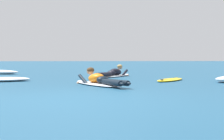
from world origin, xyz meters
name	(u,v)px	position (x,y,z in m)	size (l,w,h in m)	color
ground_plane	(83,74)	(0.00, 10.00, 0.00)	(120.00, 120.00, 0.00)	navy
surfer_near	(99,81)	(0.59, 3.00, 0.13)	(1.59, 2.55, 0.54)	silver
surfer_far	(114,74)	(1.32, 7.13, 0.13)	(1.72, 2.46, 0.54)	silver
drifting_surfboard	(170,80)	(3.01, 4.73, 0.03)	(1.50, 1.83, 0.16)	yellow
whitewater_front	(3,79)	(-2.50, 4.79, 0.06)	(1.90, 1.26, 0.14)	white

